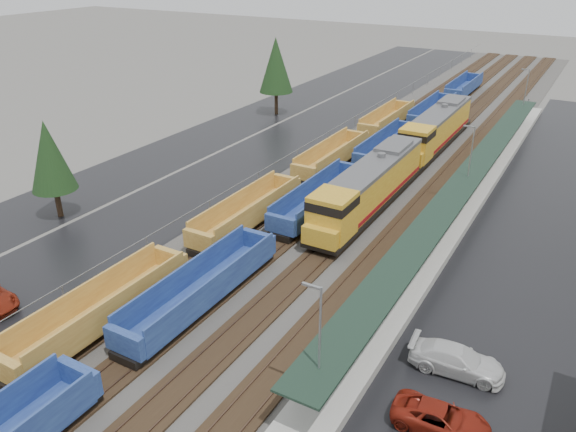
# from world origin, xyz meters

# --- Properties ---
(ballast_strip) EXTENTS (20.00, 160.00, 0.08)m
(ballast_strip) POSITION_xyz_m (0.00, 60.00, 0.04)
(ballast_strip) COLOR #302D2B
(ballast_strip) RESTS_ON ground
(trackbed) EXTENTS (14.60, 160.00, 0.22)m
(trackbed) POSITION_xyz_m (-0.00, 60.00, 0.16)
(trackbed) COLOR black
(trackbed) RESTS_ON ground
(west_parking_lot) EXTENTS (10.00, 160.00, 0.02)m
(west_parking_lot) POSITION_xyz_m (-15.00, 60.00, 0.01)
(west_parking_lot) COLOR black
(west_parking_lot) RESTS_ON ground
(west_road) EXTENTS (9.00, 160.00, 0.02)m
(west_road) POSITION_xyz_m (-25.00, 60.00, 0.01)
(west_road) COLOR black
(west_road) RESTS_ON ground
(east_commuter_lot) EXTENTS (16.00, 100.00, 0.02)m
(east_commuter_lot) POSITION_xyz_m (19.00, 50.00, 0.01)
(east_commuter_lot) COLOR black
(east_commuter_lot) RESTS_ON ground
(station_platform) EXTENTS (3.00, 80.00, 8.00)m
(station_platform) POSITION_xyz_m (9.50, 50.01, 0.73)
(station_platform) COLOR #9E9B93
(station_platform) RESTS_ON ground
(chainlink_fence) EXTENTS (0.08, 160.04, 2.02)m
(chainlink_fence) POSITION_xyz_m (-9.50, 58.44, 1.61)
(chainlink_fence) COLOR gray
(chainlink_fence) RESTS_ON ground
(tree_west_near) EXTENTS (3.96, 3.96, 9.00)m
(tree_west_near) POSITION_xyz_m (-22.00, 30.00, 5.82)
(tree_west_near) COLOR #332316
(tree_west_near) RESTS_ON ground
(tree_west_far) EXTENTS (4.84, 4.84, 11.00)m
(tree_west_far) POSITION_xyz_m (-23.00, 70.00, 7.12)
(tree_west_far) COLOR #332316
(tree_west_far) RESTS_ON ground
(locomotive_lead) EXTENTS (3.24, 21.36, 4.83)m
(locomotive_lead) POSITION_xyz_m (2.00, 44.57, 2.56)
(locomotive_lead) COLOR black
(locomotive_lead) RESTS_ON ground
(locomotive_trail) EXTENTS (3.24, 21.36, 4.83)m
(locomotive_trail) POSITION_xyz_m (2.00, 65.57, 2.56)
(locomotive_trail) COLOR black
(locomotive_trail) RESTS_ON ground
(well_string_yellow) EXTENTS (2.84, 99.02, 2.52)m
(well_string_yellow) POSITION_xyz_m (-6.00, 28.42, 1.23)
(well_string_yellow) COLOR #A6722E
(well_string_yellow) RESTS_ON ground
(well_string_blue) EXTENTS (2.83, 120.82, 2.51)m
(well_string_blue) POSITION_xyz_m (-2.00, 42.83, 1.23)
(well_string_blue) COLOR navy
(well_string_blue) RESTS_ON ground
(parked_car_east_b) EXTENTS (2.52, 5.05, 1.37)m
(parked_car_east_b) POSITION_xyz_m (15.27, 22.36, 0.69)
(parked_car_east_b) COLOR maroon
(parked_car_east_b) RESTS_ON ground
(parked_car_east_c) EXTENTS (2.59, 5.55, 1.57)m
(parked_car_east_c) POSITION_xyz_m (14.81, 27.12, 0.78)
(parked_car_east_c) COLOR silver
(parked_car_east_c) RESTS_ON ground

